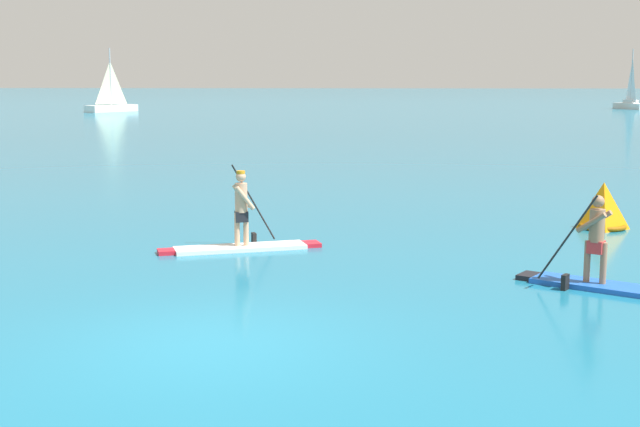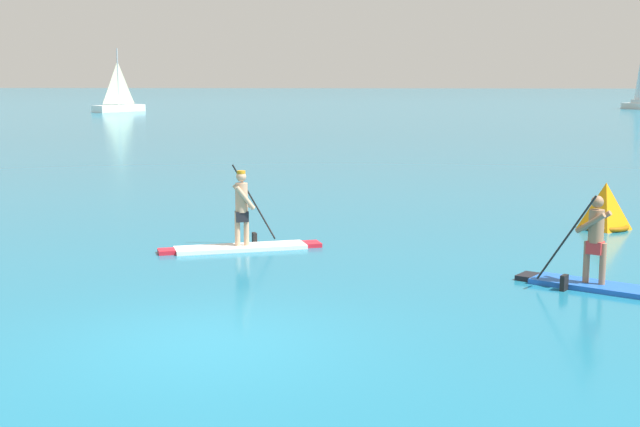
% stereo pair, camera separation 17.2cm
% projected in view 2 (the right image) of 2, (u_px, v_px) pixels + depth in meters
% --- Properties ---
extents(ground, '(440.00, 440.00, 0.00)m').
position_uv_depth(ground, '(208.00, 343.00, 12.24)').
color(ground, '#196B8C').
extents(paddleboarder_mid_center, '(3.38, 1.54, 1.81)m').
position_uv_depth(paddleboarder_mid_center, '(242.00, 233.00, 18.70)').
color(paddleboarder_mid_center, white).
rests_on(paddleboarder_mid_center, ground).
extents(paddleboarder_far_right, '(2.75, 1.99, 1.73)m').
position_uv_depth(paddleboarder_far_right, '(598.00, 269.00, 15.26)').
color(paddleboarder_far_right, blue).
rests_on(paddleboarder_far_right, ground).
extents(race_marker_buoy, '(1.12, 1.12, 1.11)m').
position_uv_depth(race_marker_buoy, '(605.00, 209.00, 21.18)').
color(race_marker_buoy, orange).
rests_on(race_marker_buoy, ground).
extents(sailboat_left_horizon, '(4.31, 5.42, 6.10)m').
position_uv_depth(sailboat_left_horizon, '(119.00, 105.00, 86.85)').
color(sailboat_left_horizon, white).
rests_on(sailboat_left_horizon, ground).
extents(sailboat_right_horizon, '(2.65, 4.58, 6.25)m').
position_uv_depth(sailboat_right_horizon, '(639.00, 101.00, 93.18)').
color(sailboat_right_horizon, white).
rests_on(sailboat_right_horizon, ground).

